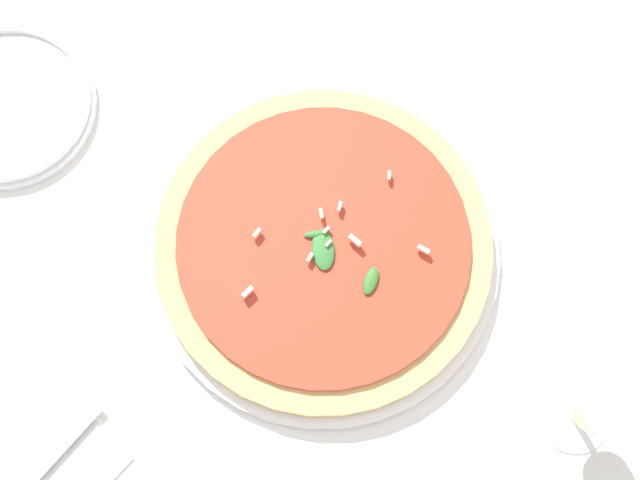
% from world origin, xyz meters
% --- Properties ---
extents(ground_plane, '(6.00, 6.00, 0.00)m').
position_xyz_m(ground_plane, '(0.00, 0.00, 0.00)').
color(ground_plane, silver).
extents(pizza_arugula_main, '(0.35, 0.35, 0.05)m').
position_xyz_m(pizza_arugula_main, '(0.02, -0.00, 0.02)').
color(pizza_arugula_main, white).
rests_on(pizza_arugula_main, ground_plane).
extents(wine_glass, '(0.08, 0.08, 0.16)m').
position_xyz_m(wine_glass, '(-0.05, 0.27, 0.11)').
color(wine_glass, white).
rests_on(wine_glass, ground_plane).
extents(side_plate_white, '(0.19, 0.19, 0.02)m').
position_xyz_m(side_plate_white, '(0.17, -0.33, 0.01)').
color(side_plate_white, white).
rests_on(side_plate_white, ground_plane).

